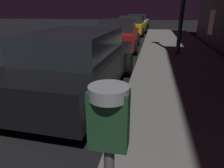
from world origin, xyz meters
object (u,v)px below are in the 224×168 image
object	(u,v)px
car_yellow_cab	(132,26)
car_white	(138,22)
parking_meter	(109,148)
car_black	(78,62)
car_red	(119,35)

from	to	relation	value
car_yellow_cab	car_white	world-z (taller)	same
car_yellow_cab	car_white	distance (m)	5.54
car_yellow_cab	car_white	bearing A→B (deg)	89.99
parking_meter	car_yellow_cab	world-z (taller)	parking_meter
parking_meter	car_black	xyz separation A→B (m)	(-1.50, 3.47, -0.47)
parking_meter	car_yellow_cab	distance (m)	15.31
parking_meter	car_yellow_cab	xyz separation A→B (m)	(-1.49, 15.23, -0.49)
parking_meter	car_black	bearing A→B (deg)	113.31
parking_meter	car_red	world-z (taller)	parking_meter
car_black	car_white	size ratio (longest dim) A/B	1.04
car_red	car_white	distance (m)	11.73
car_black	car_white	distance (m)	17.30
car_black	car_white	world-z (taller)	same
parking_meter	car_white	bearing A→B (deg)	94.11
car_black	car_yellow_cab	distance (m)	11.76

